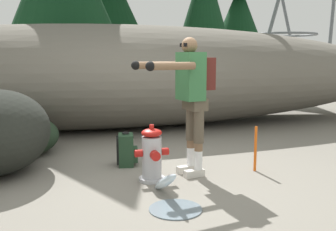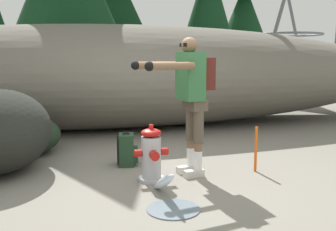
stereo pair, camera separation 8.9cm
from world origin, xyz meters
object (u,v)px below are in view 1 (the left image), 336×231
at_px(boulder_mid, 27,136).
at_px(survey_stake, 255,149).
at_px(fire_hydrant, 152,155).
at_px(utility_worker, 191,89).
at_px(spare_backpack, 126,150).

bearing_deg(boulder_mid, survey_stake, -31.31).
distance_m(boulder_mid, survey_stake, 3.43).
relative_size(fire_hydrant, boulder_mid, 0.66).
bearing_deg(utility_worker, spare_backpack, -52.98).
distance_m(fire_hydrant, survey_stake, 1.41).
height_order(utility_worker, survey_stake, utility_worker).
relative_size(spare_backpack, boulder_mid, 0.45).
distance_m(utility_worker, boulder_mid, 2.78).
xyz_separation_m(boulder_mid, survey_stake, (2.93, -1.79, 0.01)).
bearing_deg(spare_backpack, boulder_mid, 151.80).
xyz_separation_m(fire_hydrant, utility_worker, (0.53, 0.09, 0.79)).
distance_m(fire_hydrant, utility_worker, 0.95).
bearing_deg(survey_stake, fire_hydrant, -179.73).
relative_size(utility_worker, boulder_mid, 1.66).
bearing_deg(fire_hydrant, boulder_mid, 130.37).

